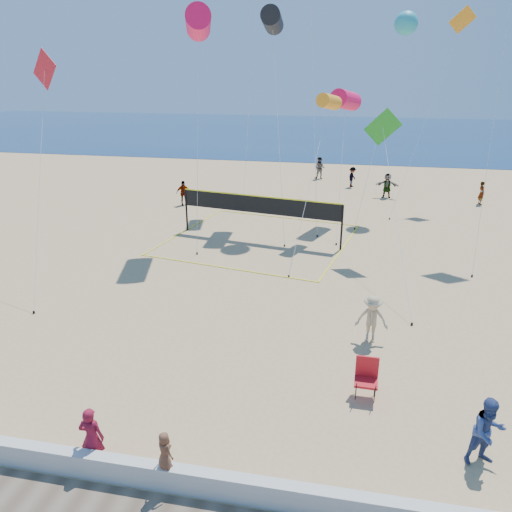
# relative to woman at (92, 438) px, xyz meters

# --- Properties ---
(ground) EXTENTS (120.00, 120.00, 0.00)m
(ground) POSITION_rel_woman_xyz_m (2.33, 2.70, -0.78)
(ground) COLOR tan
(ground) RESTS_ON ground
(ocean) EXTENTS (140.00, 50.00, 0.03)m
(ocean) POSITION_rel_woman_xyz_m (2.33, 64.70, -0.76)
(ocean) COLOR navy
(ocean) RESTS_ON ground
(seawall) EXTENTS (32.00, 0.30, 0.60)m
(seawall) POSITION_rel_woman_xyz_m (2.33, -0.30, -0.48)
(seawall) COLOR silver
(seawall) RESTS_ON ground
(woman) EXTENTS (0.60, 0.42, 1.55)m
(woman) POSITION_rel_woman_xyz_m (0.00, 0.00, 0.00)
(woman) COLOR maroon
(woman) RESTS_ON ground
(toddler) EXTENTS (0.50, 0.45, 0.85)m
(toddler) POSITION_rel_woman_xyz_m (1.85, -0.31, 0.25)
(toddler) COLOR brown
(toddler) RESTS_ON seawall
(bystander_a) EXTENTS (1.00, 0.89, 1.70)m
(bystander_a) POSITION_rel_woman_xyz_m (8.67, 1.85, 0.07)
(bystander_a) COLOR navy
(bystander_a) RESTS_ON ground
(bystander_b) EXTENTS (1.08, 0.65, 1.64)m
(bystander_b) POSITION_rel_woman_xyz_m (6.21, 6.90, 0.04)
(bystander_b) COLOR tan
(bystander_b) RESTS_ON ground
(far_person_0) EXTENTS (1.02, 0.77, 1.61)m
(far_person_0) POSITION_rel_woman_xyz_m (-5.67, 22.53, 0.03)
(far_person_0) COLOR gray
(far_person_0) RESTS_ON ground
(far_person_1) EXTENTS (1.62, 0.70, 1.69)m
(far_person_1) POSITION_rel_woman_xyz_m (7.59, 27.25, 0.07)
(far_person_1) COLOR gray
(far_person_1) RESTS_ON ground
(far_person_2) EXTENTS (0.48, 0.62, 1.53)m
(far_person_2) POSITION_rel_woman_xyz_m (13.65, 26.55, -0.01)
(far_person_2) COLOR gray
(far_person_2) RESTS_ON ground
(far_person_3) EXTENTS (1.01, 0.88, 1.76)m
(far_person_3) POSITION_rel_woman_xyz_m (2.49, 32.63, 0.11)
(far_person_3) COLOR gray
(far_person_3) RESTS_ON ground
(far_person_4) EXTENTS (0.86, 1.11, 1.51)m
(far_person_4) POSITION_rel_woman_xyz_m (5.16, 30.18, -0.02)
(far_person_4) COLOR gray
(far_person_4) RESTS_ON ground
(camp_chair) EXTENTS (0.64, 0.78, 1.28)m
(camp_chair) POSITION_rel_woman_xyz_m (6.04, 3.86, -0.12)
(camp_chair) COLOR red
(camp_chair) RESTS_ON ground
(volleyball_net) EXTENTS (10.33, 10.21, 2.37)m
(volleyball_net) POSITION_rel_woman_xyz_m (0.62, 16.48, 0.85)
(volleyball_net) COLOR black
(volleyball_net) RESTS_ON ground
(kite_0) EXTENTS (1.94, 4.00, 11.21)m
(kite_0) POSITION_rel_woman_xyz_m (-2.21, 16.13, 9.67)
(kite_0) COLOR #F20F4F
(kite_0) RESTS_ON ground
(kite_1) EXTENTS (2.35, 6.86, 11.61)m
(kite_1) POSITION_rel_woman_xyz_m (0.39, 21.17, 10.14)
(kite_1) COLOR black
(kite_1) RESTS_ON ground
(kite_2) EXTENTS (1.66, 7.62, 7.39)m
(kite_2) POSITION_rel_woman_xyz_m (3.82, 18.36, 6.13)
(kite_2) COLOR orange
(kite_2) RESTS_ON ground
(kite_3) EXTENTS (2.22, 5.39, 9.28)m
(kite_3) POSITION_rel_woman_xyz_m (-7.27, 11.21, 7.22)
(kite_3) COLOR red
(kite_3) RESTS_ON ground
(kite_4) EXTENTS (2.14, 7.55, 6.88)m
(kite_4) POSITION_rel_woman_xyz_m (6.48, 15.18, 4.95)
(kite_4) COLOR green
(kite_4) RESTS_ON ground
(kite_7) EXTENTS (2.97, 6.01, 11.57)m
(kite_7) POSITION_rel_woman_xyz_m (7.61, 24.35, 10.12)
(kite_7) COLOR teal
(kite_7) RESTS_ON ground
(kite_9) EXTENTS (4.44, 5.79, 12.09)m
(kite_9) POSITION_rel_woman_xyz_m (10.90, 26.96, 9.77)
(kite_9) COLOR orange
(kite_9) RESTS_ON ground
(kite_10) EXTENTS (1.76, 6.20, 7.50)m
(kite_10) POSITION_rel_woman_xyz_m (4.56, 21.25, 6.06)
(kite_10) COLOR #F20F4F
(kite_10) RESTS_ON ground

